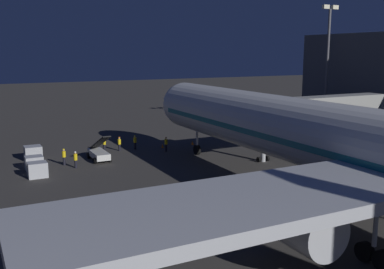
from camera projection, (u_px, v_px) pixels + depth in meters
The scene contains 15 objects.
ground_plane at pixel (296, 197), 38.53m from camera, with size 320.00×320.00×0.00m, color #383533.
jet_bridge at pixel (307, 108), 52.75m from camera, with size 20.71×3.40×7.32m.
apron_floodlight_mast at pixel (327, 60), 68.59m from camera, with size 2.90×0.50×19.30m.
belt_loader at pixel (99, 153), 51.58m from camera, with size 1.96×7.29×3.45m.
baggage_container_near_belt at pixel (33, 153), 51.74m from camera, with size 1.89×1.83×1.62m, color #B7BABF.
baggage_container_mid_row at pixel (37, 170), 44.55m from camera, with size 1.86×1.53×1.53m, color #B7BABF.
baggage_container_spare at pixel (34, 163), 47.41m from camera, with size 1.81×1.57×1.46m, color #B7BABF.
ground_crew_near_nose_gear at pixel (166, 144), 55.99m from camera, with size 0.40×0.40×1.86m.
ground_crew_by_belt_loader at pixel (64, 156), 49.27m from camera, with size 0.40×0.40×1.87m.
ground_crew_marshaller_fwd at pixel (135, 142), 57.33m from camera, with size 0.40×0.40×1.83m.
ground_crew_under_port_wing at pixel (119, 143), 56.46m from camera, with size 0.40×0.40×1.80m.
ground_crew_by_tug at pixel (104, 144), 55.93m from camera, with size 0.40×0.40×1.87m.
ground_crew_walking_aft at pixel (76, 159), 48.08m from camera, with size 0.40×0.40×1.84m.
traffic_cone_nose_port at pixel (192, 143), 60.25m from camera, with size 0.36×0.36×0.55m, color orange.
traffic_cone_nose_starboard at pixel (163, 146), 58.27m from camera, with size 0.36×0.36×0.55m, color orange.
Camera 1 is at (24.82, 28.72, 12.38)m, focal length 41.74 mm.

